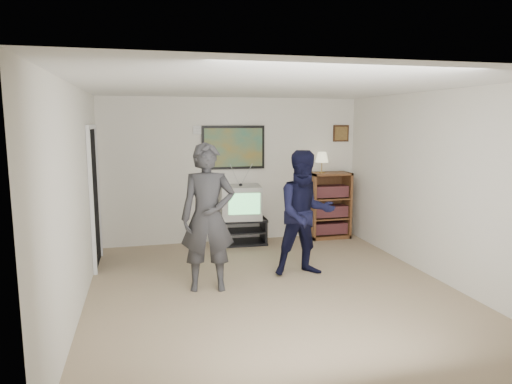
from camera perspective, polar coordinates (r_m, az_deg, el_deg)
name	(u,v)px	position (r m, az deg, el deg)	size (l,w,h in m)	color
room_shell	(266,188)	(5.88, 1.20, 0.55)	(4.51, 5.00, 2.51)	#8A7657
media_stand	(240,231)	(7.89, -2.03, -4.90)	(0.92, 0.53, 0.45)	black
crt_television	(241,202)	(7.79, -1.91, -1.27)	(0.67, 0.57, 0.57)	#AEAFA9
bookshelf	(329,205)	(8.35, 9.11, -1.64)	(0.72, 0.41, 1.19)	#512D18
table_lamp	(322,162)	(8.19, 8.22, 3.68)	(0.23, 0.23, 0.37)	beige
person_tall	(208,217)	(5.67, -6.02, -3.19)	(0.67, 0.44, 1.84)	#2E2E30
person_short	(305,213)	(6.24, 6.17, -2.68)	(0.84, 0.65, 1.72)	black
controller_left	(204,186)	(5.78, -6.49, 0.74)	(0.04, 0.13, 0.04)	white
controller_right	(297,191)	(6.37, 5.12, 0.14)	(0.04, 0.13, 0.04)	white
poster	(233,147)	(7.91, -2.83, 5.58)	(1.10, 0.03, 0.75)	black
air_vent	(201,130)	(7.82, -6.85, 7.69)	(0.28, 0.02, 0.14)	white
small_picture	(341,133)	(8.52, 10.57, 7.22)	(0.30, 0.03, 0.30)	black
doorway	(94,198)	(7.00, -19.60, -0.71)	(0.03, 0.85, 2.00)	black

